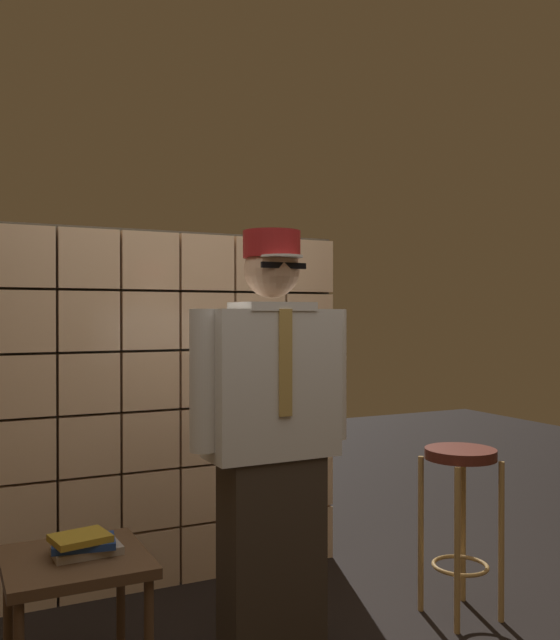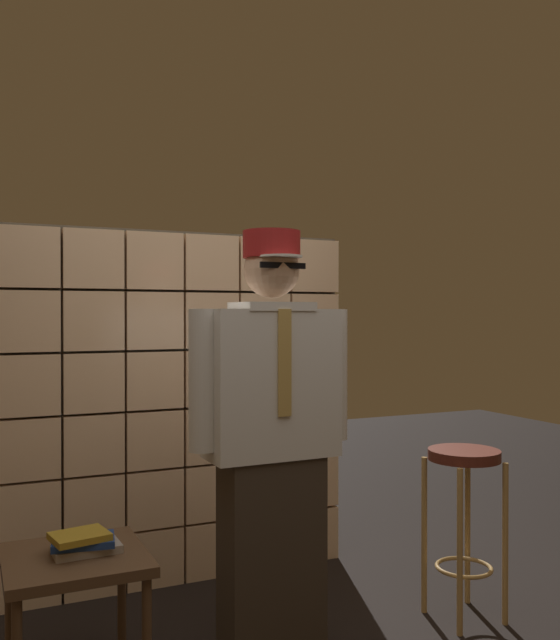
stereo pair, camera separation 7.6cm
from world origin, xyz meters
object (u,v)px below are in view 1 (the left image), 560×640
Objects in this scene: bar_stool at (460,492)px; book_stack at (84,544)px; side_table at (75,576)px; standing_person at (272,439)px.

book_stack is (-1.75, 0.07, -0.01)m from bar_stool.
bar_stool is 1.48× the size of side_table.
side_table is (-1.79, 0.07, -0.13)m from bar_stool.
side_table is at bearing 172.99° from standing_person.
standing_person is 0.91m from side_table.
book_stack is (-0.75, 0.08, -0.35)m from standing_person.
bar_stool is 1.79m from side_table.
book_stack reaches higher than side_table.
bar_stool is (1.01, 0.01, -0.34)m from standing_person.
bar_stool is at bearing -2.21° from book_stack.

